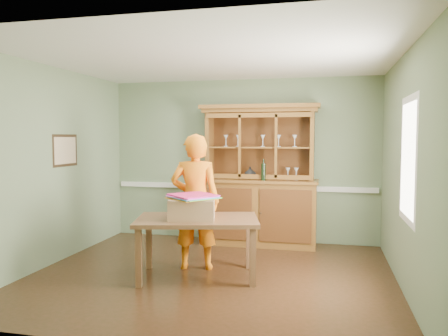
% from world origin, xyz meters
% --- Properties ---
extents(floor, '(4.50, 4.50, 0.00)m').
position_xyz_m(floor, '(0.00, 0.00, 0.00)').
color(floor, '#412315').
rests_on(floor, ground).
extents(ceiling, '(4.50, 4.50, 0.00)m').
position_xyz_m(ceiling, '(0.00, 0.00, 2.70)').
color(ceiling, white).
rests_on(ceiling, wall_back).
extents(wall_back, '(4.50, 0.00, 4.50)m').
position_xyz_m(wall_back, '(0.00, 2.00, 1.35)').
color(wall_back, gray).
rests_on(wall_back, floor).
extents(wall_left, '(0.00, 4.00, 4.00)m').
position_xyz_m(wall_left, '(-2.25, 0.00, 1.35)').
color(wall_left, gray).
rests_on(wall_left, floor).
extents(wall_right, '(0.00, 4.00, 4.00)m').
position_xyz_m(wall_right, '(2.25, 0.00, 1.35)').
color(wall_right, gray).
rests_on(wall_right, floor).
extents(wall_front, '(4.50, 0.00, 4.50)m').
position_xyz_m(wall_front, '(0.00, -2.00, 1.35)').
color(wall_front, gray).
rests_on(wall_front, floor).
extents(chair_rail, '(4.41, 0.05, 0.08)m').
position_xyz_m(chair_rail, '(0.00, 1.98, 0.90)').
color(chair_rail, white).
rests_on(chair_rail, wall_back).
extents(framed_map, '(0.03, 0.60, 0.46)m').
position_xyz_m(framed_map, '(-2.23, 0.30, 1.55)').
color(framed_map, '#312213').
rests_on(framed_map, wall_left).
extents(window_panel, '(0.03, 0.96, 1.36)m').
position_xyz_m(window_panel, '(2.23, -0.30, 1.50)').
color(window_panel, white).
rests_on(window_panel, wall_right).
extents(china_hutch, '(1.92, 0.63, 2.26)m').
position_xyz_m(china_hutch, '(0.33, 1.74, 0.79)').
color(china_hutch, brown).
rests_on(china_hutch, floor).
extents(dining_table, '(1.65, 1.22, 0.74)m').
position_xyz_m(dining_table, '(-0.15, -0.11, 0.65)').
color(dining_table, brown).
rests_on(dining_table, floor).
extents(cardboard_box, '(0.62, 0.54, 0.25)m').
position_xyz_m(cardboard_box, '(-0.19, -0.21, 0.87)').
color(cardboard_box, '#9B7350').
rests_on(cardboard_box, dining_table).
extents(kite_stack, '(0.66, 0.66, 0.05)m').
position_xyz_m(kite_stack, '(-0.17, -0.21, 1.02)').
color(kite_stack, orange).
rests_on(kite_stack, cardboard_box).
extents(person, '(0.71, 0.53, 1.78)m').
position_xyz_m(person, '(-0.28, 0.24, 0.89)').
color(person, orange).
rests_on(person, floor).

